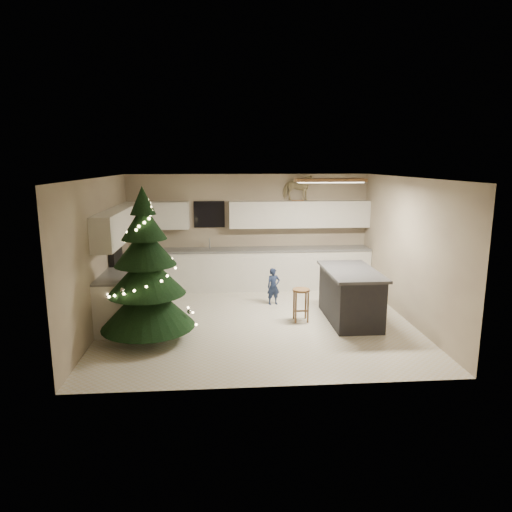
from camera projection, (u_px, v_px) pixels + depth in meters
name	position (u px, v px, depth m)	size (l,w,h in m)	color
ground_plane	(258.00, 321.00, 8.36)	(5.50, 5.50, 0.00)	silver
room_shell	(259.00, 227.00, 8.02)	(5.52, 5.02, 2.61)	tan
cabinetry	(209.00, 262.00, 9.75)	(5.50, 3.20, 2.00)	silver
island	(350.00, 295.00, 8.34)	(0.90, 1.70, 0.95)	black
bar_stool	(301.00, 297.00, 8.30)	(0.31, 0.31, 0.60)	brown
christmas_tree	(146.00, 279.00, 7.31)	(1.57, 1.52, 2.51)	#3F2816
toddler	(273.00, 286.00, 9.29)	(0.28, 0.18, 0.75)	#131E42
rocking_horse	(298.00, 187.00, 10.26)	(0.72, 0.44, 0.59)	brown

